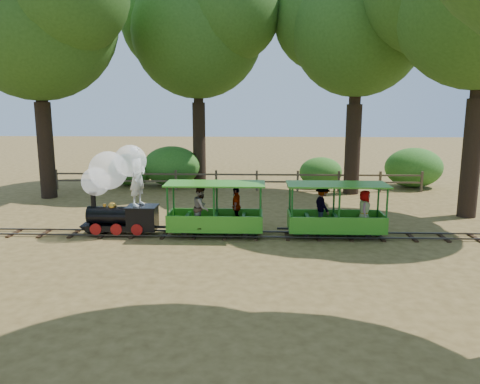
{
  "coord_description": "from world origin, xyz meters",
  "views": [
    {
      "loc": [
        1.03,
        -14.65,
        4.28
      ],
      "look_at": [
        0.46,
        0.5,
        1.37
      ],
      "focal_mm": 35.0,
      "sensor_mm": 36.0,
      "label": 1
    }
  ],
  "objects_px": {
    "fence": "(236,179)",
    "carriage_front": "(215,212)",
    "locomotive": "(116,183)",
    "carriage_rear": "(337,213)"
  },
  "relations": [
    {
      "from": "carriage_front",
      "to": "fence",
      "type": "relative_size",
      "value": 0.18
    },
    {
      "from": "carriage_front",
      "to": "fence",
      "type": "bearing_deg",
      "value": 87.76
    },
    {
      "from": "locomotive",
      "to": "fence",
      "type": "relative_size",
      "value": 0.17
    },
    {
      "from": "locomotive",
      "to": "fence",
      "type": "distance_m",
      "value": 8.75
    },
    {
      "from": "carriage_front",
      "to": "carriage_rear",
      "type": "bearing_deg",
      "value": 1.74
    },
    {
      "from": "carriage_rear",
      "to": "carriage_front",
      "type": "bearing_deg",
      "value": -178.26
    },
    {
      "from": "fence",
      "to": "carriage_front",
      "type": "bearing_deg",
      "value": -92.24
    },
    {
      "from": "locomotive",
      "to": "carriage_rear",
      "type": "bearing_deg",
      "value": -0.07
    },
    {
      "from": "carriage_rear",
      "to": "fence",
      "type": "xyz_separation_m",
      "value": [
        -3.58,
        7.93,
        -0.22
      ]
    },
    {
      "from": "locomotive",
      "to": "carriage_front",
      "type": "relative_size",
      "value": 0.95
    }
  ]
}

